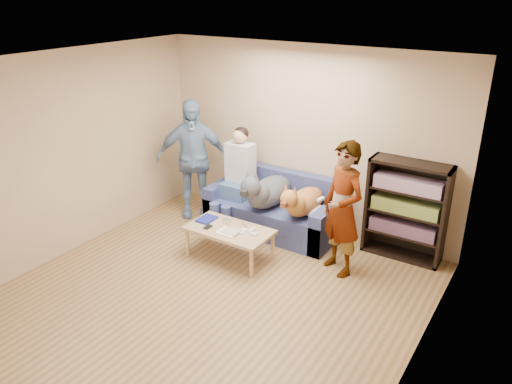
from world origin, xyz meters
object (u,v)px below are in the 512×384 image
Objects in this scene: notebook_blue at (207,219)px; sofa at (275,211)px; dog_gray at (266,191)px; camera_silver at (227,221)px; bookshelf at (406,208)px; person_seated at (237,174)px; dog_tan at (302,201)px; person_standing_left at (192,159)px; coffee_table at (229,232)px; person_standing_right at (343,209)px.

notebook_blue is 1.10m from sofa.
notebook_blue is 0.93m from dog_gray.
bookshelf is (1.98, 1.15, 0.23)m from camera_silver.
bookshelf is at bearing 28.37° from notebook_blue.
dog_tan is at bearing -2.64° from person_seated.
dog_tan is 0.88× the size of bookshelf.
dog_gray is 1.87m from bookshelf.
notebook_blue is 2.59m from bookshelf.
person_standing_left reaches higher than person_seated.
person_seated is (-0.11, 0.86, 0.34)m from notebook_blue.
camera_silver is 0.18m from coffee_table.
person_seated is (-1.83, 0.44, -0.06)m from person_standing_right.
notebook_blue is at bearing -137.77° from person_standing_right.
person_standing_left is at bearing -159.14° from person_standing_right.
dog_tan is 1.07m from coffee_table.
dog_gray is (-1.28, 0.36, -0.18)m from person_standing_right.
person_standing_left is 1.31m from dog_gray.
person_standing_right reaches higher than person_seated.
person_standing_left is at bearing -171.56° from bookshelf.
notebook_blue is at bearing -165.96° from camera_silver.
camera_silver is at bearing -149.84° from bookshelf.
camera_silver is at bearing -101.37° from sofa.
coffee_table is at bearing -131.86° from person_standing_right.
person_standing_left is 6.93× the size of notebook_blue.
person_standing_right is at bearing 19.83° from coffee_table.
dog_gray is 1.10× the size of dog_tan.
person_seated is 1.16× the size of dog_gray.
person_seated reaches higher than notebook_blue.
person_standing_left is 1.23m from notebook_blue.
person_seated is at bearing 119.12° from coffee_table.
dog_tan is (1.83, 0.05, -0.28)m from person_standing_left.
sofa is 0.65m from dog_tan.
bookshelf is at bearing 30.16° from camera_silver.
camera_silver is at bearing -69.15° from person_standing_left.
dog_tan is at bearing 55.65° from coffee_table.
person_seated is at bearing 177.36° from dog_tan.
coffee_table is at bearing -93.57° from sofa.
dog_gray is at bearing 87.00° from coffee_table.
person_standing_left is 1.85m from dog_tan.
sofa is (-1.26, 0.56, -0.56)m from person_standing_right.
dog_gray is (0.44, 0.78, 0.22)m from notebook_blue.
person_standing_left is at bearing -170.13° from sofa.
sofa is (0.18, 0.92, -0.16)m from camera_silver.
bookshelf is at bearing 34.32° from coffee_table.
person_standing_left is at bearing 137.73° from notebook_blue.
bookshelf is (1.28, 0.41, 0.06)m from dog_tan.
sofa is at bearing 84.12° from dog_gray.
sofa is 0.77m from person_seated.
dog_tan is at bearing 39.39° from notebook_blue.
person_standing_left is 1.39m from camera_silver.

